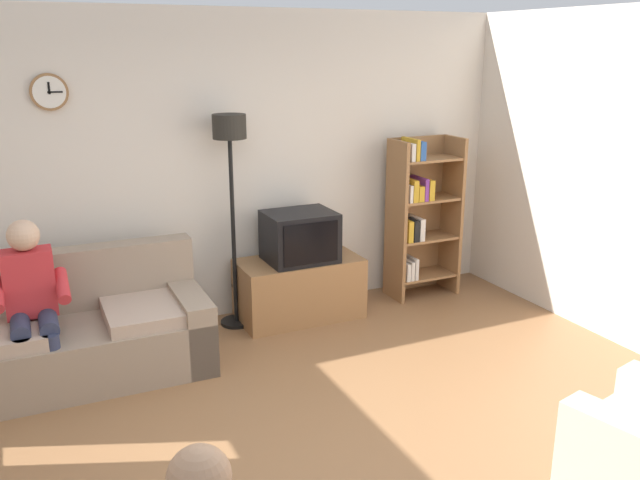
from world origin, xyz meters
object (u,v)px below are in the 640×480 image
Objects in this scene: tv_stand at (299,288)px; tv at (300,237)px; bookshelf at (419,214)px; floor_lamp at (231,163)px; couch at (77,336)px; person_on_couch at (31,298)px.

tv is at bearing -90.00° from tv_stand.
bookshelf is (1.30, 0.07, 0.54)m from tv_stand.
floor_lamp reaches higher than tv_stand.
bookshelf reaches higher than tv.
couch is 1.54× the size of person_on_couch.
person_on_couch is at bearing -161.95° from floor_lamp.
couch is 0.49m from person_on_couch.
floor_lamp is at bearing 167.77° from tv.
tv_stand is (1.94, 0.33, -0.04)m from couch.
person_on_couch reaches higher than couch.
couch is 3.18× the size of tv.
bookshelf reaches higher than person_on_couch.
floor_lamp is at bearing 170.14° from tv_stand.
tv_stand is at bearing -176.80° from bookshelf.
couch is at bearing -162.74° from floor_lamp.
person_on_couch is at bearing -171.75° from bookshelf.
couch is 1.03× the size of floor_lamp.
couch is at bearing -172.97° from bookshelf.
couch is at bearing 21.90° from person_on_couch.
floor_lamp reaches higher than person_on_couch.
tv is at bearing -12.23° from floor_lamp.
floor_lamp is (1.37, 0.43, 1.14)m from couch.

